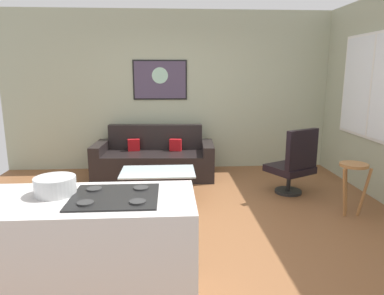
% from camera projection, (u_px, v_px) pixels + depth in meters
% --- Properties ---
extents(ground, '(6.40, 6.40, 0.04)m').
position_uv_depth(ground, '(193.00, 221.00, 4.24)').
color(ground, brown).
extents(back_wall, '(6.40, 0.05, 2.80)m').
position_uv_depth(back_wall, '(184.00, 92.00, 6.31)').
color(back_wall, '#A6AC8F').
rests_on(back_wall, ground).
extents(couch, '(2.03, 0.93, 0.85)m').
position_uv_depth(couch, '(154.00, 160.00, 5.95)').
color(couch, black).
rests_on(couch, ground).
extents(coffee_table, '(1.00, 0.62, 0.43)m').
position_uv_depth(coffee_table, '(158.00, 173.00, 4.79)').
color(coffee_table, silver).
rests_on(coffee_table, ground).
extents(armchair, '(0.74, 0.73, 0.97)m').
position_uv_depth(armchair, '(294.00, 164.00, 5.03)').
color(armchair, black).
rests_on(armchair, ground).
extents(bar_stool, '(0.38, 0.38, 0.66)m').
position_uv_depth(bar_stool, '(353.00, 175.00, 4.30)').
color(bar_stool, '#9B6638').
rests_on(bar_stool, ground).
extents(kitchen_counter, '(1.74, 0.72, 0.92)m').
position_uv_depth(kitchen_counter, '(74.00, 257.00, 2.53)').
color(kitchen_counter, silver).
rests_on(kitchen_counter, ground).
extents(mixing_bowl, '(0.29, 0.29, 0.13)m').
position_uv_depth(mixing_bowl, '(55.00, 186.00, 2.50)').
color(mixing_bowl, silver).
rests_on(mixing_bowl, kitchen_counter).
extents(wall_painting, '(0.95, 0.03, 0.69)m').
position_uv_depth(wall_painting, '(160.00, 80.00, 6.19)').
color(wall_painting, black).
extents(window, '(0.03, 1.63, 1.50)m').
position_uv_depth(window, '(372.00, 87.00, 4.95)').
color(window, silver).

